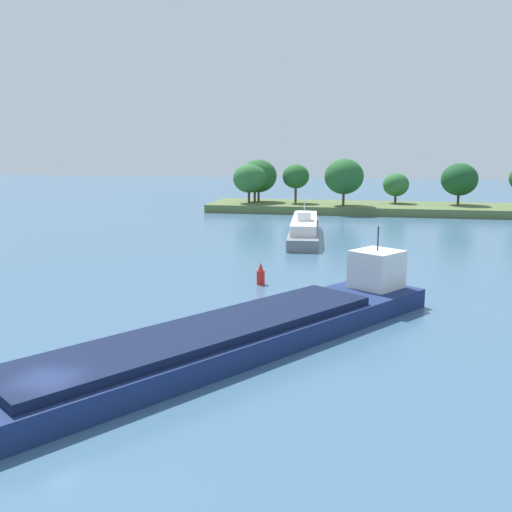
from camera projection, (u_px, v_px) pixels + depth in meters
name	position (u px, v px, depth m)	size (l,w,h in m)	color
ground_plane	(50.00, 418.00, 24.89)	(400.00, 400.00, 0.00)	#3D607F
treeline_island	(381.00, 194.00, 103.03)	(74.27, 14.54, 9.66)	#566B3D
white_riverboat	(304.00, 229.00, 73.77)	(5.51, 21.42, 5.18)	slate
cargo_barge	(239.00, 333.00, 33.22)	(23.92, 30.52, 5.95)	navy
channel_buoy_red	(261.00, 275.00, 49.02)	(0.70, 0.70, 1.90)	red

